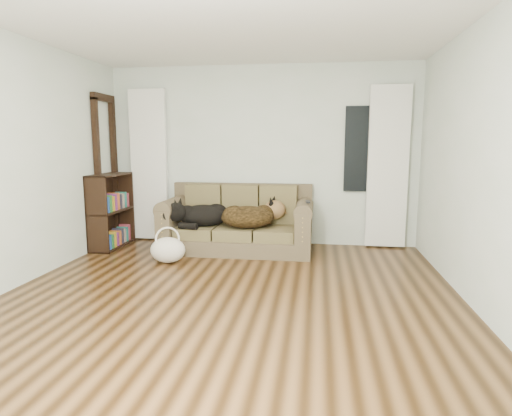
# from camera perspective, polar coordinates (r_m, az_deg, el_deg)

# --- Properties ---
(floor) EXTENTS (5.00, 5.00, 0.00)m
(floor) POSITION_cam_1_polar(r_m,az_deg,el_deg) (4.14, -4.04, -12.42)
(floor) COLOR black
(floor) RESTS_ON ground
(ceiling) EXTENTS (5.00, 5.00, 0.00)m
(ceiling) POSITION_cam_1_polar(r_m,az_deg,el_deg) (4.02, -4.48, 24.68)
(ceiling) COLOR white
(ceiling) RESTS_ON ground
(wall_back) EXTENTS (4.50, 0.04, 2.60)m
(wall_back) POSITION_cam_1_polar(r_m,az_deg,el_deg) (6.33, 0.68, 6.98)
(wall_back) COLOR silver
(wall_back) RESTS_ON ground
(wall_right) EXTENTS (0.04, 5.00, 2.60)m
(wall_right) POSITION_cam_1_polar(r_m,az_deg,el_deg) (4.03, 28.88, 4.90)
(wall_right) COLOR silver
(wall_right) RESTS_ON ground
(curtain_left) EXTENTS (0.55, 0.08, 2.25)m
(curtain_left) POSITION_cam_1_polar(r_m,az_deg,el_deg) (6.70, -14.05, 5.53)
(curtain_left) COLOR white
(curtain_left) RESTS_ON ground
(curtain_right) EXTENTS (0.55, 0.08, 2.25)m
(curtain_right) POSITION_cam_1_polar(r_m,az_deg,el_deg) (6.28, 17.16, 5.21)
(curtain_right) COLOR white
(curtain_right) RESTS_ON ground
(window_pane) EXTENTS (0.50, 0.03, 1.20)m
(window_pane) POSITION_cam_1_polar(r_m,az_deg,el_deg) (6.27, 14.01, 7.62)
(window_pane) COLOR black
(window_pane) RESTS_ON wall_back
(door_casing) EXTENTS (0.07, 0.60, 2.10)m
(door_casing) POSITION_cam_1_polar(r_m,az_deg,el_deg) (6.58, -19.28, 4.38)
(door_casing) COLOR black
(door_casing) RESTS_ON ground
(sofa) EXTENTS (2.05, 0.88, 0.84)m
(sofa) POSITION_cam_1_polar(r_m,az_deg,el_deg) (5.95, -2.51, -1.39)
(sofa) COLOR #4E442E
(sofa) RESTS_ON floor
(dog_black_lab) EXTENTS (0.80, 0.64, 0.30)m
(dog_black_lab) POSITION_cam_1_polar(r_m,az_deg,el_deg) (5.96, -7.40, -1.14)
(dog_black_lab) COLOR black
(dog_black_lab) RESTS_ON sofa
(dog_shepherd) EXTENTS (0.83, 0.64, 0.33)m
(dog_shepherd) POSITION_cam_1_polar(r_m,az_deg,el_deg) (5.80, -0.69, -1.24)
(dog_shepherd) COLOR black
(dog_shepherd) RESTS_ON sofa
(tv_remote) EXTENTS (0.07, 0.19, 0.02)m
(tv_remote) POSITION_cam_1_polar(r_m,az_deg,el_deg) (5.62, 6.94, 0.86)
(tv_remote) COLOR black
(tv_remote) RESTS_ON sofa
(tote_bag) EXTENTS (0.48, 0.39, 0.32)m
(tote_bag) POSITION_cam_1_polar(r_m,az_deg,el_deg) (5.49, -11.67, -5.52)
(tote_bag) COLOR beige
(tote_bag) RESTS_ON floor
(bookshelf) EXTENTS (0.43, 0.88, 1.05)m
(bookshelf) POSITION_cam_1_polar(r_m,az_deg,el_deg) (6.47, -18.76, -0.57)
(bookshelf) COLOR black
(bookshelf) RESTS_ON floor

